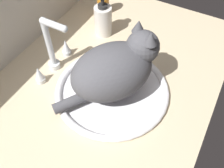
{
  "coord_description": "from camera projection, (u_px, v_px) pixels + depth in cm",
  "views": [
    {
      "loc": [
        -39.73,
        -26.9,
        66.27
      ],
      "look_at": [
        2.34,
        -3.76,
        7.0
      ],
      "focal_mm": 39.65,
      "sensor_mm": 36.0,
      "label": 1
    }
  ],
  "objects": [
    {
      "name": "amber_bottle",
      "position": [
        103.0,
        1.0,
        1.02
      ],
      "size": [
        4.94,
        4.94,
        11.58
      ],
      "color": "#C67A23",
      "rests_on": "countertop"
    },
    {
      "name": "soap_pump_bottle",
      "position": [
        103.0,
        20.0,
        0.93
      ],
      "size": [
        6.6,
        6.6,
        16.77
      ],
      "color": "silver",
      "rests_on": "countertop"
    },
    {
      "name": "faucet",
      "position": [
        52.0,
        51.0,
        0.8
      ],
      "size": [
        17.98,
        10.63,
        20.54
      ],
      "color": "silver",
      "rests_on": "countertop"
    },
    {
      "name": "countertop",
      "position": [
        98.0,
        95.0,
        0.8
      ],
      "size": [
        115.92,
        68.36,
        3.0
      ],
      "primitive_type": "cube",
      "color": "#CCB793",
      "rests_on": "ground"
    },
    {
      "name": "sink_basin",
      "position": [
        112.0,
        90.0,
        0.79
      ],
      "size": [
        36.13,
        36.13,
        2.11
      ],
      "color": "white",
      "rests_on": "countertop"
    },
    {
      "name": "cat",
      "position": [
        117.0,
        68.0,
        0.72
      ],
      "size": [
        32.4,
        28.54,
        20.06
      ],
      "color": "#4C4C51",
      "rests_on": "sink_basin"
    }
  ]
}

